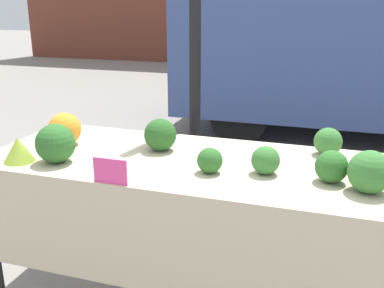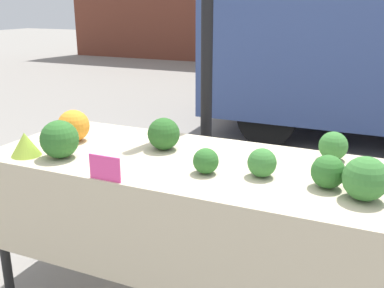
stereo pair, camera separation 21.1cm
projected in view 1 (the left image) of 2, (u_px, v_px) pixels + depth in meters
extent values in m
cylinder|color=black|center=(195.00, 48.00, 2.63)|extent=(0.07, 0.07, 2.57)
cube|color=#384C84|center=(341.00, 9.00, 5.23)|extent=(3.52, 2.16, 2.33)
cylinder|color=black|center=(240.00, 115.00, 5.05)|extent=(0.65, 0.22, 0.65)
cylinder|color=black|center=(265.00, 88.00, 6.66)|extent=(0.65, 0.22, 0.65)
cube|color=beige|center=(192.00, 163.00, 2.14)|extent=(1.99, 0.79, 0.03)
cube|color=beige|center=(163.00, 248.00, 1.86)|extent=(1.99, 0.01, 0.45)
cylinder|color=black|center=(68.00, 191.00, 2.84)|extent=(0.05, 0.05, 0.80)
sphere|color=orange|center=(65.00, 129.00, 2.34)|extent=(0.17, 0.17, 0.17)
cone|color=#93B238|center=(18.00, 150.00, 2.10)|extent=(0.15, 0.15, 0.12)
sphere|color=#387533|center=(328.00, 141.00, 2.19)|extent=(0.14, 0.14, 0.14)
sphere|color=#2D6628|center=(55.00, 144.00, 2.08)|extent=(0.18, 0.18, 0.18)
sphere|color=#285B23|center=(160.00, 135.00, 2.25)|extent=(0.16, 0.16, 0.16)
sphere|color=#387533|center=(266.00, 160.00, 1.95)|extent=(0.13, 0.13, 0.13)
sphere|color=#2D6628|center=(332.00, 167.00, 1.85)|extent=(0.14, 0.14, 0.14)
sphere|color=#2D6628|center=(210.00, 160.00, 1.96)|extent=(0.11, 0.11, 0.11)
sphere|color=#387533|center=(370.00, 172.00, 1.75)|extent=(0.17, 0.17, 0.17)
cube|color=#EF4793|center=(110.00, 171.00, 1.84)|extent=(0.15, 0.01, 0.11)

